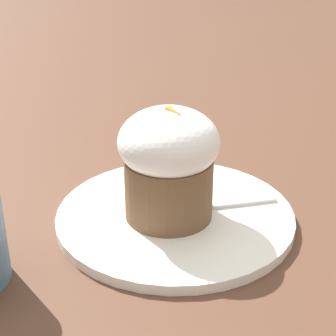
% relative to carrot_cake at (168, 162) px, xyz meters
% --- Properties ---
extents(ground_plane, '(4.00, 4.00, 0.00)m').
position_rel_carrot_cake_xyz_m(ground_plane, '(0.00, 0.01, -0.07)').
color(ground_plane, '#513323').
extents(dessert_plate, '(0.24, 0.24, 0.01)m').
position_rel_carrot_cake_xyz_m(dessert_plate, '(0.00, 0.01, -0.06)').
color(dessert_plate, white).
rests_on(dessert_plate, ground_plane).
extents(carrot_cake, '(0.10, 0.10, 0.11)m').
position_rel_carrot_cake_xyz_m(carrot_cake, '(0.00, 0.00, 0.00)').
color(carrot_cake, brown).
rests_on(carrot_cake, dessert_plate).
extents(spoon, '(0.08, 0.12, 0.01)m').
position_rel_carrot_cake_xyz_m(spoon, '(0.01, 0.03, -0.05)').
color(spoon, silver).
rests_on(spoon, dessert_plate).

